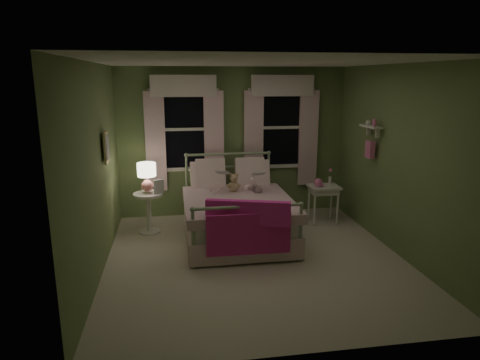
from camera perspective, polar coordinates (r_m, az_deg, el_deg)
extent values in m
plane|color=silver|center=(5.95, 2.08, -10.46)|extent=(4.20, 4.20, 0.00)
plane|color=white|center=(5.44, 2.32, 15.44)|extent=(4.20, 4.20, 0.00)
plane|color=#728C54|center=(7.59, -0.90, 5.05)|extent=(4.00, 0.00, 4.00)
plane|color=#728C54|center=(3.58, 8.75, -4.81)|extent=(4.00, 0.00, 4.00)
plane|color=#728C54|center=(5.52, -18.61, 1.15)|extent=(0.00, 4.20, 4.20)
plane|color=#728C54|center=(6.25, 20.50, 2.36)|extent=(0.00, 4.20, 4.20)
cube|color=white|center=(6.52, -0.44, -4.31)|extent=(1.44, 1.94, 0.26)
cube|color=white|center=(6.60, -0.44, -6.30)|extent=(1.54, 2.02, 0.30)
cube|color=silver|center=(6.33, -0.24, -3.17)|extent=(1.58, 1.75, 0.14)
cylinder|color=#9EB793|center=(6.50, -6.50, -5.58)|extent=(0.04, 1.90, 0.04)
cylinder|color=#9EB793|center=(6.69, 5.43, -4.99)|extent=(0.04, 1.90, 0.04)
cylinder|color=#9EB793|center=(7.35, -7.07, -1.11)|extent=(0.04, 0.04, 1.15)
cylinder|color=#9EB793|center=(7.52, 3.79, -0.68)|extent=(0.04, 0.04, 1.15)
sphere|color=#9EB793|center=(7.22, -7.20, 3.31)|extent=(0.07, 0.07, 0.07)
sphere|color=#9EB793|center=(7.40, 3.86, 3.63)|extent=(0.07, 0.07, 0.07)
cylinder|color=#9EB793|center=(7.28, -1.60, 3.49)|extent=(1.42, 0.04, 0.04)
cylinder|color=#9EB793|center=(7.32, -1.59, 1.79)|extent=(1.38, 0.03, 0.03)
cylinder|color=#9EB793|center=(5.55, -6.25, -7.86)|extent=(0.04, 0.04, 0.80)
cylinder|color=#9EB793|center=(5.78, 8.05, -7.02)|extent=(0.04, 0.04, 0.80)
sphere|color=#9EB793|center=(5.42, -6.36, -3.92)|extent=(0.07, 0.07, 0.07)
sphere|color=#9EB793|center=(5.66, 8.18, -3.22)|extent=(0.07, 0.07, 0.07)
cylinder|color=#9EB793|center=(5.49, 1.07, -3.59)|extent=(1.42, 0.04, 0.04)
cube|color=white|center=(7.05, -4.36, 0.22)|extent=(0.55, 0.32, 0.57)
cube|color=white|center=(7.15, 1.72, 0.44)|extent=(0.55, 0.32, 0.57)
cube|color=white|center=(7.03, -3.97, 0.87)|extent=(0.48, 0.30, 0.51)
cube|color=white|center=(7.12, 1.33, 1.05)|extent=(0.48, 0.30, 0.51)
cube|color=#E42CA0|center=(5.52, 1.07, -4.39)|extent=(1.08, 0.41, 0.32)
cube|color=#CF2886|center=(5.54, 1.18, -7.26)|extent=(1.10, 0.05, 0.55)
imported|color=#F7D1DD|center=(6.79, -3.36, 0.61)|extent=(0.27, 0.20, 0.66)
imported|color=#F7D1DD|center=(6.86, 1.30, 0.89)|extent=(0.39, 0.33, 0.69)
imported|color=beige|center=(6.54, -3.14, 0.64)|extent=(0.23, 0.18, 0.26)
imported|color=beige|center=(6.62, 1.68, 0.45)|extent=(0.20, 0.12, 0.26)
sphere|color=tan|center=(6.72, -0.83, -0.86)|extent=(0.17, 0.17, 0.17)
sphere|color=tan|center=(6.66, -0.81, 0.27)|extent=(0.12, 0.12, 0.12)
sphere|color=tan|center=(6.64, -1.20, 0.72)|extent=(0.05, 0.05, 0.05)
sphere|color=tan|center=(6.66, -0.43, 0.74)|extent=(0.05, 0.05, 0.05)
sphere|color=tan|center=(6.67, -1.48, -0.78)|extent=(0.07, 0.07, 0.07)
sphere|color=tan|center=(6.69, -0.12, -0.73)|extent=(0.07, 0.07, 0.07)
sphere|color=#8C6B51|center=(6.61, -0.74, 0.12)|extent=(0.04, 0.04, 0.04)
cylinder|color=white|center=(6.86, -12.19, -1.90)|extent=(0.46, 0.46, 0.04)
cylinder|color=white|center=(6.94, -12.07, -4.37)|extent=(0.08, 0.08, 0.60)
cylinder|color=white|center=(7.04, -11.95, -6.73)|extent=(0.34, 0.34, 0.03)
sphere|color=pink|center=(6.82, -12.25, -0.76)|extent=(0.19, 0.19, 0.19)
cylinder|color=pink|center=(6.79, -12.30, 0.22)|extent=(0.03, 0.03, 0.11)
cylinder|color=#FFEAC6|center=(6.76, -12.36, 1.37)|extent=(0.29, 0.29, 0.21)
imported|color=beige|center=(6.77, -11.39, -1.81)|extent=(0.23, 0.27, 0.02)
cube|color=white|center=(7.30, 11.12, -0.91)|extent=(0.50, 0.40, 0.04)
cube|color=white|center=(7.32, 11.09, -1.44)|extent=(0.44, 0.34, 0.08)
cylinder|color=white|center=(7.19, 9.91, -3.74)|extent=(0.04, 0.04, 0.60)
cylinder|color=white|center=(7.32, 12.88, -3.55)|extent=(0.04, 0.04, 0.60)
cylinder|color=white|center=(7.46, 9.17, -3.07)|extent=(0.04, 0.04, 0.60)
cylinder|color=white|center=(7.59, 12.04, -2.91)|extent=(0.04, 0.04, 0.60)
sphere|color=pink|center=(7.25, 10.40, -0.33)|extent=(0.14, 0.14, 0.14)
cube|color=pink|center=(7.17, 10.63, -0.65)|extent=(0.10, 0.05, 0.04)
cylinder|color=white|center=(7.37, 11.89, -0.09)|extent=(0.05, 0.05, 0.14)
cylinder|color=#4C7F3F|center=(7.34, 11.94, 0.74)|extent=(0.01, 0.01, 0.12)
sphere|color=pink|center=(7.33, 11.96, 1.27)|extent=(0.06, 0.06, 0.06)
cube|color=black|center=(7.47, -7.41, 6.74)|extent=(0.76, 0.02, 1.35)
cube|color=white|center=(7.40, -7.57, 12.11)|extent=(0.84, 0.05, 0.06)
cube|color=white|center=(7.56, -7.24, 1.45)|extent=(0.84, 0.05, 0.06)
cube|color=white|center=(7.45, -10.50, 6.61)|extent=(0.06, 0.05, 1.40)
cube|color=white|center=(7.47, -4.31, 6.81)|extent=(0.06, 0.05, 1.40)
cube|color=white|center=(7.45, -7.40, 6.72)|extent=(0.76, 0.04, 0.05)
cube|color=white|center=(7.43, -11.21, 5.01)|extent=(0.34, 0.06, 1.70)
cube|color=white|center=(7.46, -3.49, 5.27)|extent=(0.34, 0.06, 1.70)
cube|color=white|center=(7.33, -7.56, 12.33)|extent=(1.10, 0.08, 0.36)
cylinder|color=white|center=(7.38, -7.55, 11.87)|extent=(1.20, 0.03, 0.03)
cube|color=black|center=(7.71, 5.42, 7.00)|extent=(0.76, 0.02, 1.35)
cube|color=white|center=(7.64, 5.58, 12.20)|extent=(0.84, 0.05, 0.06)
cube|color=white|center=(7.80, 5.34, 1.86)|extent=(0.84, 0.05, 0.06)
cube|color=white|center=(7.60, 2.51, 6.95)|extent=(0.06, 0.05, 1.40)
cube|color=white|center=(7.80, 8.33, 6.99)|extent=(0.06, 0.05, 1.40)
cube|color=white|center=(7.69, 5.46, 6.98)|extent=(0.76, 0.04, 0.05)
cube|color=white|center=(7.56, 1.82, 5.40)|extent=(0.34, 0.06, 1.70)
cube|color=silver|center=(7.81, 9.08, 5.49)|extent=(0.34, 0.06, 1.70)
cube|color=white|center=(7.58, 5.71, 12.42)|extent=(1.10, 0.08, 0.36)
cylinder|color=white|center=(7.62, 5.62, 11.97)|extent=(1.20, 0.03, 0.03)
cube|color=white|center=(6.75, 17.07, 6.84)|extent=(0.15, 0.50, 0.03)
cube|color=white|center=(6.65, 17.89, 5.98)|extent=(0.06, 0.03, 0.14)
cube|color=white|center=(6.91, 16.78, 6.33)|extent=(0.06, 0.03, 0.14)
cylinder|color=pink|center=(6.66, 17.48, 7.33)|extent=(0.06, 0.06, 0.10)
sphere|color=white|center=(6.84, 16.73, 7.36)|extent=(0.08, 0.08, 0.08)
cube|color=pink|center=(6.80, 16.94, 3.91)|extent=(0.08, 0.18, 0.26)
cube|color=beige|center=(6.06, -17.40, 4.21)|extent=(0.03, 0.32, 0.42)
cube|color=silver|center=(6.06, -17.26, 4.21)|extent=(0.01, 0.25, 0.34)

